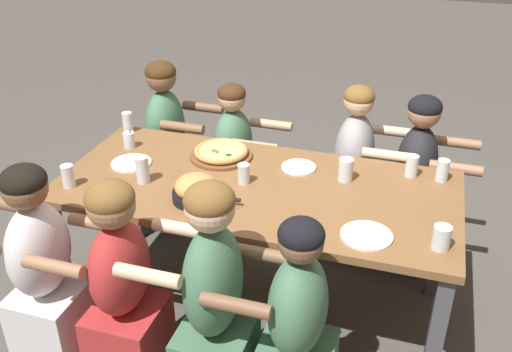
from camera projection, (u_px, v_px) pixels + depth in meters
name	position (u px, v px, depth m)	size (l,w,h in m)	color
ground_plane	(256.00, 303.00, 3.31)	(18.00, 18.00, 0.00)	#514C47
dining_table	(256.00, 198.00, 2.97)	(2.05, 0.94, 0.79)	brown
pizza_board_main	(221.00, 153.00, 3.19)	(0.35, 0.35, 0.05)	brown
skillet_bowl	(196.00, 190.00, 2.77)	(0.35, 0.24, 0.13)	black
empty_plate_a	(366.00, 235.00, 2.52)	(0.23, 0.23, 0.02)	white
empty_plate_b	(299.00, 167.00, 3.08)	(0.19, 0.19, 0.02)	white
empty_plate_c	(131.00, 163.00, 3.12)	(0.22, 0.22, 0.02)	white
cocktail_glass_blue	(129.00, 141.00, 3.29)	(0.07, 0.07, 0.12)	silver
drinking_glass_a	(68.00, 177.00, 2.89)	(0.06, 0.06, 0.12)	silver
drinking_glass_b	(128.00, 123.00, 3.48)	(0.06, 0.06, 0.12)	silver
drinking_glass_c	(442.00, 171.00, 2.94)	(0.06, 0.06, 0.12)	silver
drinking_glass_d	(143.00, 171.00, 2.92)	(0.07, 0.07, 0.14)	silver
drinking_glass_e	(346.00, 170.00, 2.94)	(0.08, 0.08, 0.12)	silver
drinking_glass_f	(243.00, 175.00, 2.92)	(0.06, 0.06, 0.11)	silver
drinking_glass_g	(442.00, 237.00, 2.42)	(0.08, 0.08, 0.11)	silver
drinking_glass_h	(412.00, 166.00, 2.98)	(0.06, 0.06, 0.12)	silver
diner_far_midleft	(234.00, 169.00, 3.75)	(0.51, 0.40, 1.06)	#477556
diner_far_right	(413.00, 191.00, 3.44)	(0.51, 0.40, 1.11)	#232328
diner_near_midright	(296.00, 338.00, 2.40)	(0.51, 0.40, 1.08)	#477556
diner_far_midright	(352.00, 181.00, 3.53)	(0.51, 0.40, 1.13)	#99999E
diner_near_center	(214.00, 310.00, 2.47)	(0.51, 0.40, 1.17)	#477556
diner_far_left	(168.00, 151.00, 3.85)	(0.51, 0.40, 1.16)	#477556
diner_near_left	(44.00, 277.00, 2.71)	(0.51, 0.40, 1.11)	silver
diner_near_midleft	(123.00, 295.00, 2.60)	(0.51, 0.40, 1.10)	#B22D2D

